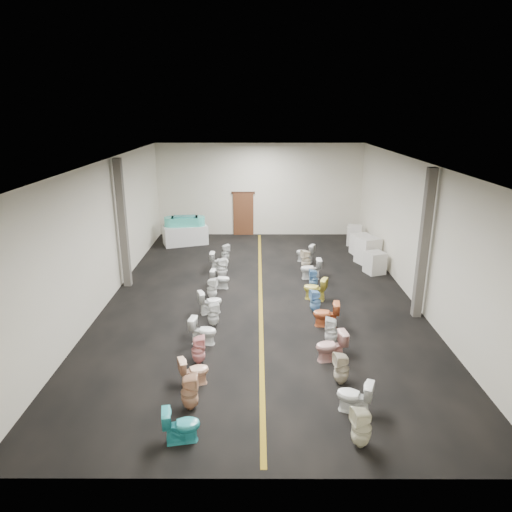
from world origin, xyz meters
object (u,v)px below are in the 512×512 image
at_px(display_table, 185,235).
at_px(toilet_left_4, 203,331).
at_px(toilet_left_0, 181,425).
at_px(toilet_left_8, 220,279).
at_px(toilet_right_3, 331,346).
at_px(appliance_crate_a, 375,263).
at_px(toilet_left_11, 225,253).
at_px(toilet_left_6, 210,302).
at_px(toilet_left_5, 213,314).
at_px(toilet_right_8, 314,279).
at_px(toilet_right_9, 311,269).
at_px(toilet_right_2, 341,369).
at_px(toilet_left_3, 198,350).
at_px(toilet_right_10, 306,260).
at_px(toilet_left_7, 212,288).
at_px(toilet_right_11, 305,253).
at_px(toilet_left_10, 220,261).
at_px(toilet_right_4, 331,331).
at_px(bathtub, 185,222).
at_px(toilet_left_2, 194,371).
at_px(appliance_crate_c, 361,244).
at_px(appliance_crate_b, 368,250).
at_px(toilet_right_7, 315,289).
at_px(appliance_crate_d, 354,235).
at_px(toilet_left_1, 190,392).
at_px(toilet_right_6, 315,301).
at_px(toilet_right_5, 326,314).
at_px(toilet_right_0, 362,428).

relative_size(display_table, toilet_left_4, 2.67).
bearing_deg(toilet_left_0, toilet_left_8, -11.50).
height_order(display_table, toilet_right_3, display_table).
xyz_separation_m(appliance_crate_a, toilet_left_11, (-5.83, 1.42, -0.06)).
bearing_deg(toilet_left_0, toilet_left_6, -10.35).
height_order(toilet_left_5, toilet_right_8, toilet_left_5).
bearing_deg(toilet_right_9, toilet_right_2, -0.98).
bearing_deg(toilet_left_3, toilet_left_8, -10.16).
bearing_deg(toilet_right_3, toilet_right_10, 169.59).
distance_m(toilet_left_7, toilet_right_11, 5.21).
height_order(toilet_left_10, toilet_right_4, toilet_right_4).
relative_size(toilet_left_5, toilet_left_6, 0.98).
relative_size(bathtub, toilet_left_2, 2.66).
xyz_separation_m(toilet_right_9, toilet_right_10, (-0.08, 1.02, 0.01)).
relative_size(toilet_left_2, toilet_left_11, 0.96).
bearing_deg(toilet_right_9, display_table, -130.96).
relative_size(toilet_left_5, toilet_left_11, 1.01).
bearing_deg(display_table, appliance_crate_c, -11.20).
relative_size(appliance_crate_b, toilet_left_7, 1.49).
bearing_deg(appliance_crate_a, toilet_right_4, -114.42).
relative_size(toilet_left_5, toilet_right_7, 0.93).
bearing_deg(appliance_crate_d, toilet_left_3, -119.86).
bearing_deg(toilet_right_10, toilet_right_7, -19.44).
distance_m(bathtub, toilet_right_4, 10.94).
xyz_separation_m(bathtub, toilet_left_8, (2.05, -5.51, -0.73)).
height_order(toilet_left_6, toilet_right_11, toilet_right_11).
relative_size(toilet_left_6, toilet_right_8, 1.08).
bearing_deg(display_table, toilet_left_7, -74.03).
xyz_separation_m(appliance_crate_d, toilet_right_7, (-2.60, -6.41, -0.07)).
distance_m(bathtub, toilet_left_1, 12.50).
distance_m(appliance_crate_d, toilet_left_2, 12.79).
relative_size(appliance_crate_b, toilet_right_7, 1.39).
xyz_separation_m(display_table, toilet_right_2, (5.28, -11.39, -0.05)).
height_order(appliance_crate_a, toilet_right_6, appliance_crate_a).
bearing_deg(toilet_right_9, toilet_right_6, -4.11).
xyz_separation_m(toilet_left_2, toilet_right_5, (3.44, 2.96, 0.03)).
bearing_deg(toilet_left_4, toilet_left_11, 9.34).
bearing_deg(toilet_right_5, toilet_left_4, -66.44).
height_order(toilet_right_3, toilet_right_7, toilet_right_3).
bearing_deg(toilet_left_0, appliance_crate_a, -42.98).
distance_m(appliance_crate_a, toilet_left_0, 11.08).
bearing_deg(toilet_right_0, toilet_right_2, 167.84).
xyz_separation_m(toilet_right_6, toilet_right_8, (0.18, 2.00, -0.02)).
bearing_deg(toilet_left_4, toilet_right_8, -30.24).
bearing_deg(toilet_left_3, toilet_left_6, -8.48).
xyz_separation_m(appliance_crate_a, appliance_crate_c, (0.00, 2.40, 0.02)).
xyz_separation_m(toilet_left_1, toilet_right_8, (3.40, 6.83, -0.06)).
distance_m(toilet_left_4, toilet_right_11, 7.72).
relative_size(toilet_left_5, toilet_left_8, 1.07).
height_order(appliance_crate_a, toilet_left_2, appliance_crate_a).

